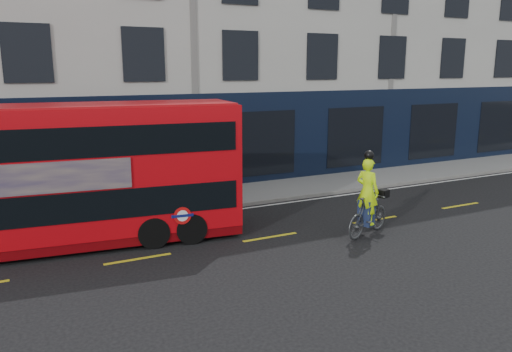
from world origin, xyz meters
TOP-DOWN VIEW (x-y plane):
  - ground at (0.00, 0.00)m, footprint 120.00×120.00m
  - pavement at (0.00, 6.50)m, footprint 60.00×3.00m
  - kerb at (0.00, 5.00)m, footprint 60.00×0.12m
  - building_terrace at (0.00, 12.94)m, footprint 50.00×10.07m
  - road_edge_line at (0.00, 4.70)m, footprint 58.00×0.10m
  - lane_dashes at (0.00, 1.50)m, footprint 58.00×0.12m
  - bus at (-5.57, 3.43)m, footprint 10.18×3.33m
  - cyclist at (2.74, 0.36)m, footprint 2.16×1.26m

SIDE VIEW (x-z plane):
  - ground at x=0.00m, z-range 0.00..0.00m
  - road_edge_line at x=0.00m, z-range 0.00..0.01m
  - lane_dashes at x=0.00m, z-range 0.00..0.01m
  - pavement at x=0.00m, z-range 0.00..0.12m
  - kerb at x=0.00m, z-range 0.00..0.13m
  - cyclist at x=2.74m, z-range -0.44..2.20m
  - bus at x=-5.57m, z-range 0.05..4.08m
  - building_terrace at x=0.00m, z-range -0.01..14.99m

